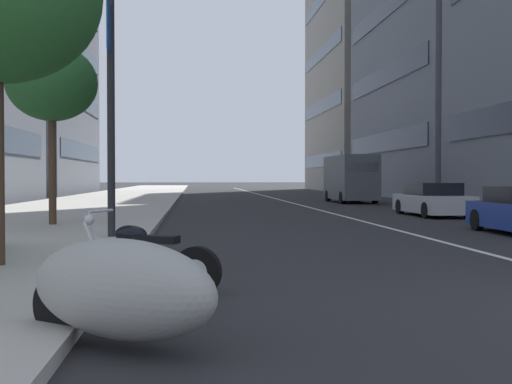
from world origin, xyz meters
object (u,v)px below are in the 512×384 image
motorcycle_by_sign_pole (141,262)px  car_following_behind (432,200)px  motorcycle_second_in_row (119,289)px  delivery_van_ahead (350,178)px  street_lamp_with_banners (122,21)px  street_tree_by_lamp_post (52,84)px

motorcycle_by_sign_pole → car_following_behind: bearing=-99.9°
motorcycle_second_in_row → delivery_van_ahead: 34.54m
motorcycle_by_sign_pole → delivery_van_ahead: bearing=-86.6°
street_lamp_with_banners → motorcycle_by_sign_pole: bearing=-171.9°
delivery_van_ahead → street_lamp_with_banners: bearing=154.5°
car_following_behind → delivery_van_ahead: 13.92m
motorcycle_by_sign_pole → street_tree_by_lamp_post: size_ratio=0.39×
motorcycle_by_sign_pole → delivery_van_ahead: size_ratio=0.35×
motorcycle_by_sign_pole → street_tree_by_lamp_post: bearing=-50.2°
motorcycle_by_sign_pole → street_lamp_with_banners: 8.34m
delivery_van_ahead → street_lamp_with_banners: size_ratio=0.70×
street_lamp_with_banners → street_tree_by_lamp_post: size_ratio=1.60×
motorcycle_second_in_row → street_lamp_with_banners: bearing=-46.5°
street_lamp_with_banners → motorcycle_second_in_row: bearing=-174.1°
street_tree_by_lamp_post → street_lamp_with_banners: bearing=-149.0°
delivery_van_ahead → car_following_behind: bearing=179.8°
motorcycle_by_sign_pole → delivery_van_ahead: delivery_van_ahead is taller
motorcycle_second_in_row → delivery_van_ahead: size_ratio=0.36×
motorcycle_second_in_row → car_following_behind: size_ratio=0.46×
motorcycle_by_sign_pole → street_tree_by_lamp_post: (10.94, 3.48, 3.89)m
motorcycle_by_sign_pole → street_lamp_with_banners: size_ratio=0.24×
motorcycle_second_in_row → motorcycle_by_sign_pole: (2.81, 0.04, -0.12)m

